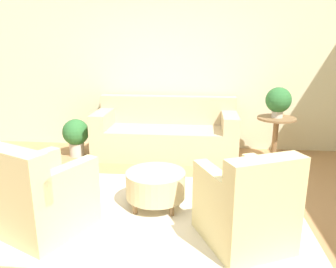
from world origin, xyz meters
name	(u,v)px	position (x,y,z in m)	size (l,w,h in m)	color
ground_plane	(149,213)	(0.00, 0.00, 0.00)	(16.00, 16.00, 0.00)	#AD7F51
wall_back	(171,67)	(0.00, 2.49, 1.40)	(8.85, 0.12, 2.80)	beige
rug	(149,212)	(0.00, 0.00, 0.01)	(3.31, 2.03, 0.01)	beige
couch	(166,135)	(-0.03, 1.95, 0.34)	(2.27, 0.88, 0.94)	#C6B289
armchair_left	(42,198)	(-0.96, -0.46, 0.36)	(0.95, 0.99, 0.91)	beige
armchair_right	(246,207)	(0.96, -0.46, 0.36)	(0.95, 0.99, 0.91)	beige
ottoman_table	(156,184)	(0.05, 0.15, 0.27)	(0.67, 0.67, 0.41)	#C6B289
side_table	(276,132)	(1.68, 1.78, 0.49)	(0.58, 0.58, 0.71)	olive
potted_plant_on_side_table	(278,101)	(1.68, 1.78, 0.97)	(0.38, 0.38, 0.46)	beige
potted_plant_floor	(76,134)	(-1.48, 1.76, 0.36)	(0.43, 0.43, 0.61)	beige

